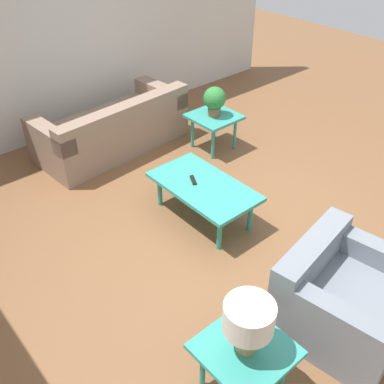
% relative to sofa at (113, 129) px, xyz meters
% --- Properties ---
extents(ground_plane, '(14.00, 14.00, 0.00)m').
position_rel_sofa_xyz_m(ground_plane, '(-2.17, 0.08, -0.28)').
color(ground_plane, brown).
extents(wall_right, '(0.12, 7.20, 2.70)m').
position_rel_sofa_xyz_m(wall_right, '(0.89, 0.08, 1.07)').
color(wall_right, silver).
rests_on(wall_right, ground_plane).
extents(sofa, '(1.03, 2.01, 0.72)m').
position_rel_sofa_xyz_m(sofa, '(0.00, 0.00, 0.00)').
color(sofa, gray).
rests_on(sofa, ground_plane).
extents(armchair, '(1.04, 1.09, 0.71)m').
position_rel_sofa_xyz_m(armchair, '(-3.59, 0.19, 0.01)').
color(armchair, slate).
rests_on(armchair, ground_plane).
extents(coffee_table, '(1.15, 0.64, 0.41)m').
position_rel_sofa_xyz_m(coffee_table, '(-1.85, 0.09, 0.09)').
color(coffee_table, teal).
rests_on(coffee_table, ground_plane).
extents(side_table_plant, '(0.58, 0.58, 0.47)m').
position_rel_sofa_xyz_m(side_table_plant, '(-0.84, -1.00, 0.13)').
color(side_table_plant, teal).
rests_on(side_table_plant, ground_plane).
extents(side_table_lamp, '(0.58, 0.58, 0.47)m').
position_rel_sofa_xyz_m(side_table_lamp, '(-3.48, 1.20, 0.13)').
color(side_table_lamp, teal).
rests_on(side_table_lamp, ground_plane).
extents(potted_plant, '(0.28, 0.28, 0.38)m').
position_rel_sofa_xyz_m(potted_plant, '(-0.84, -1.00, 0.41)').
color(potted_plant, brown).
rests_on(potted_plant, side_table_plant).
extents(table_lamp, '(0.33, 0.33, 0.42)m').
position_rel_sofa_xyz_m(table_lamp, '(-3.48, 1.20, 0.48)').
color(table_lamp, '#997F4C').
rests_on(table_lamp, side_table_lamp).
extents(remote_control, '(0.16, 0.11, 0.02)m').
position_rel_sofa_xyz_m(remote_control, '(-1.72, 0.12, 0.15)').
color(remote_control, black).
rests_on(remote_control, coffee_table).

